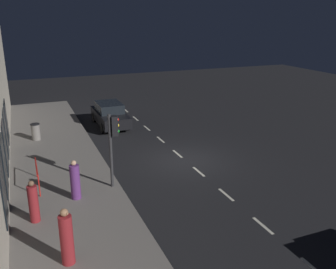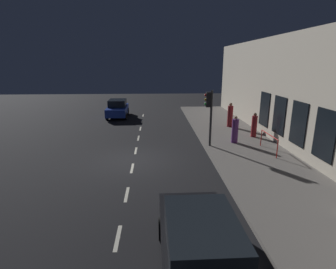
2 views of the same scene
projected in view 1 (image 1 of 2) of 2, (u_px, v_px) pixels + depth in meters
ground_plane at (185, 160)px, 19.35m from camera, size 60.00×60.00×0.00m
sidewalk at (62, 178)px, 17.11m from camera, size 4.50×32.00×0.15m
lane_centre_line at (178, 154)px, 20.23m from camera, size 0.12×27.20×0.01m
traffic_light at (113, 137)px, 15.44m from camera, size 0.48×0.32×3.25m
parked_car_1 at (110, 114)px, 25.14m from camera, size 1.91×4.48×1.58m
pedestrian_0 at (75, 181)px, 14.81m from camera, size 0.55×0.55×1.65m
pedestrian_1 at (67, 239)px, 10.87m from camera, size 0.56×0.56×1.82m
pedestrian_2 at (33, 203)px, 13.15m from camera, size 0.49×0.49×1.60m
trash_bin at (36, 132)px, 21.91m from camera, size 0.52×0.52×1.00m
red_railing at (37, 171)px, 15.89m from camera, size 0.05×2.15×0.97m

